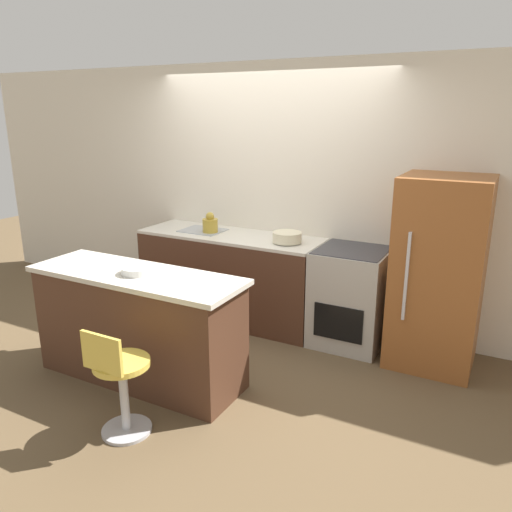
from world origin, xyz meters
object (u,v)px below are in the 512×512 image
object	(u,v)px
refrigerator	(438,273)
kettle	(210,224)
stool_chair	(120,383)
mixing_bowl	(287,237)
oven_range	(350,297)

from	to	relation	value
refrigerator	kettle	world-z (taller)	refrigerator
stool_chair	mixing_bowl	size ratio (longest dim) A/B	2.86
kettle	mixing_bowl	world-z (taller)	kettle
oven_range	refrigerator	xyz separation A→B (m)	(0.75, -0.02, 0.36)
refrigerator	mixing_bowl	world-z (taller)	refrigerator
oven_range	kettle	xyz separation A→B (m)	(-1.51, -0.04, 0.54)
stool_chair	mixing_bowl	xyz separation A→B (m)	(0.27, 2.04, 0.58)
refrigerator	mixing_bowl	bearing A→B (deg)	-179.18
oven_range	mixing_bowl	xyz separation A→B (m)	(-0.64, -0.04, 0.51)
oven_range	refrigerator	world-z (taller)	refrigerator
refrigerator	stool_chair	size ratio (longest dim) A/B	2.06
oven_range	mixing_bowl	bearing A→B (deg)	-176.37
refrigerator	mixing_bowl	xyz separation A→B (m)	(-1.39, -0.02, 0.15)
oven_range	refrigerator	size ratio (longest dim) A/B	0.56
kettle	refrigerator	bearing A→B (deg)	0.50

